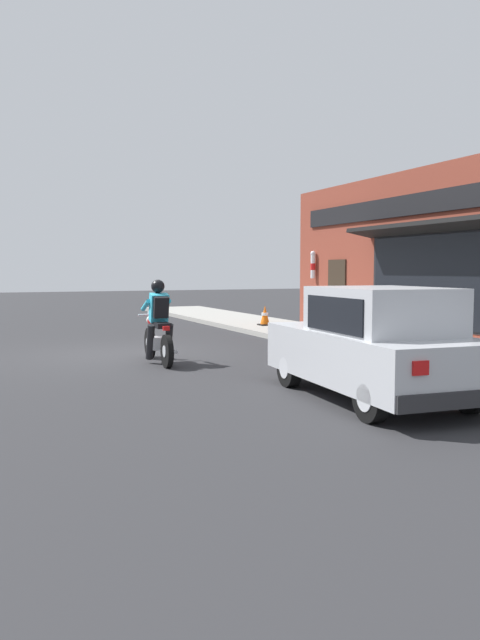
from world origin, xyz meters
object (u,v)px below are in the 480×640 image
object	(u,v)px
trash_bin	(374,327)
fire_hydrant	(329,317)
motorcycle_with_rider	(158,328)
traffic_cone	(265,316)
car_hatchback	(374,345)

from	to	relation	value
trash_bin	fire_hydrant	distance (m)	3.66
motorcycle_with_rider	traffic_cone	xyz separation A→B (m)	(4.80, 5.18, -0.25)
motorcycle_with_rider	car_hatchback	bearing A→B (deg)	-68.50
fire_hydrant	traffic_cone	bearing A→B (deg)	102.10
trash_bin	traffic_cone	world-z (taller)	trash_bin
motorcycle_with_rider	fire_hydrant	size ratio (longest dim) A/B	2.30
motorcycle_with_rider	car_hatchback	world-z (taller)	motorcycle_with_rider
traffic_cone	car_hatchback	bearing A→B (deg)	-107.26
car_hatchback	traffic_cone	xyz separation A→B (m)	(3.02, 9.71, -0.33)
motorcycle_with_rider	traffic_cone	distance (m)	7.07
car_hatchback	traffic_cone	bearing A→B (deg)	72.74
fire_hydrant	traffic_cone	xyz separation A→B (m)	(-0.58, 2.68, -0.14)
trash_bin	traffic_cone	distance (m)	6.21
trash_bin	motorcycle_with_rider	bearing A→B (deg)	166.88
fire_hydrant	traffic_cone	size ratio (longest dim) A/B	1.47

